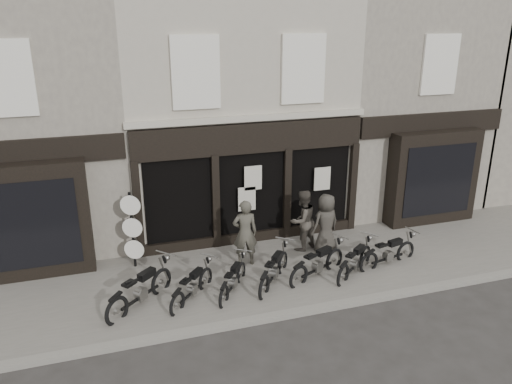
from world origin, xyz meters
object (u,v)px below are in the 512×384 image
object	(u,v)px
motorcycle_5	(355,263)
motorcycle_4	(318,266)
man_left	(245,233)
advert_sign_post	(133,233)
motorcycle_6	(388,255)
motorcycle_2	(233,282)
man_centre	(302,220)
motorcycle_3	(274,272)
motorcycle_1	(192,288)
motorcycle_0	(141,292)
man_right	(326,224)

from	to	relation	value
motorcycle_5	motorcycle_4	bearing A→B (deg)	135.40
man_left	advert_sign_post	xyz separation A→B (m)	(-3.03, 0.79, 0.06)
motorcycle_4	advert_sign_post	world-z (taller)	advert_sign_post
motorcycle_6	man_left	world-z (taller)	man_left
motorcycle_2	man_centre	distance (m)	3.26
motorcycle_3	motorcycle_1	bearing A→B (deg)	132.62
motorcycle_0	motorcycle_1	distance (m)	1.27
motorcycle_3	advert_sign_post	bearing A→B (deg)	99.16
motorcycle_4	advert_sign_post	distance (m)	5.20
motorcycle_4	advert_sign_post	xyz separation A→B (m)	(-4.72, 2.06, 0.73)
motorcycle_6	man_centre	size ratio (longest dim) A/B	1.09
man_left	motorcycle_1	bearing A→B (deg)	45.04
motorcycle_0	motorcycle_6	distance (m)	6.97
motorcycle_1	man_left	xyz separation A→B (m)	(1.80, 1.36, 0.71)
motorcycle_1	man_right	distance (m)	4.57
motorcycle_6	man_centre	bearing A→B (deg)	127.32
motorcycle_3	motorcycle_6	size ratio (longest dim) A/B	0.87
motorcycle_3	motorcycle_0	bearing A→B (deg)	129.97
motorcycle_0	advert_sign_post	bearing A→B (deg)	47.05
motorcycle_2	man_right	world-z (taller)	man_right
motorcycle_5	man_centre	xyz separation A→B (m)	(-0.82, 1.84, 0.67)
man_centre	motorcycle_5	bearing A→B (deg)	92.40
motorcycle_6	man_right	xyz separation A→B (m)	(-1.40, 1.28, 0.64)
motorcycle_6	advert_sign_post	xyz separation A→B (m)	(-6.94, 2.05, 0.75)
motorcycle_1	motorcycle_5	distance (m)	4.55
motorcycle_2	motorcycle_4	bearing A→B (deg)	-53.43
motorcycle_2	advert_sign_post	world-z (taller)	advert_sign_post
advert_sign_post	man_left	bearing A→B (deg)	7.57
motorcycle_3	man_right	xyz separation A→B (m)	(2.08, 1.26, 0.63)
motorcycle_1	advert_sign_post	size ratio (longest dim) A/B	0.68
motorcycle_2	motorcycle_6	distance (m)	4.64
motorcycle_0	motorcycle_3	distance (m)	3.49
motorcycle_5	man_right	xyz separation A→B (m)	(-0.24, 1.44, 0.65)
man_centre	advert_sign_post	size ratio (longest dim) A/B	0.80
man_right	motorcycle_4	bearing A→B (deg)	43.89
motorcycle_0	man_right	distance (m)	5.75
motorcycle_3	motorcycle_6	bearing A→B (deg)	-50.98
motorcycle_4	motorcycle_5	xyz separation A→B (m)	(1.06, -0.15, -0.02)
motorcycle_1	motorcycle_4	world-z (taller)	motorcycle_4
motorcycle_0	man_centre	distance (m)	5.30
motorcycle_1	motorcycle_2	world-z (taller)	motorcycle_1
motorcycle_6	man_right	size ratio (longest dim) A/B	1.12
motorcycle_5	motorcycle_2	bearing A→B (deg)	142.11
motorcycle_1	advert_sign_post	world-z (taller)	advert_sign_post
motorcycle_0	man_right	size ratio (longest dim) A/B	1.03
motorcycle_3	man_right	world-z (taller)	man_right
man_left	motorcycle_4	bearing A→B (deg)	150.92
motorcycle_0	motorcycle_3	size ratio (longest dim) A/B	1.06
motorcycle_0	man_left	bearing A→B (deg)	-19.66
motorcycle_0	man_right	bearing A→B (deg)	-29.20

